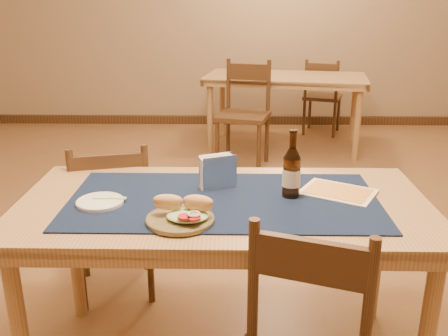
{
  "coord_description": "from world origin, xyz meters",
  "views": [
    {
      "loc": [
        0.04,
        -2.59,
        1.5
      ],
      "look_at": [
        0.0,
        -0.7,
        0.85
      ],
      "focal_mm": 40.0,
      "sensor_mm": 36.0,
      "label": 1
    }
  ],
  "objects_px": {
    "beer_bottle": "(291,172)",
    "napkin_holder": "(218,172)",
    "back_table": "(285,84)",
    "sandwich_plate": "(182,215)",
    "main_table": "(224,220)",
    "chair_main_far": "(113,216)"
  },
  "relations": [
    {
      "from": "main_table",
      "to": "sandwich_plate",
      "type": "height_order",
      "value": "sandwich_plate"
    },
    {
      "from": "chair_main_far",
      "to": "back_table",
      "type": "bearing_deg",
      "value": 67.58
    },
    {
      "from": "beer_bottle",
      "to": "napkin_holder",
      "type": "distance_m",
      "value": 0.3
    },
    {
      "from": "chair_main_far",
      "to": "beer_bottle",
      "type": "relative_size",
      "value": 3.16
    },
    {
      "from": "main_table",
      "to": "napkin_holder",
      "type": "xyz_separation_m",
      "value": [
        -0.03,
        0.13,
        0.15
      ]
    },
    {
      "from": "main_table",
      "to": "sandwich_plate",
      "type": "distance_m",
      "value": 0.27
    },
    {
      "from": "main_table",
      "to": "sandwich_plate",
      "type": "relative_size",
      "value": 6.6
    },
    {
      "from": "main_table",
      "to": "beer_bottle",
      "type": "height_order",
      "value": "beer_bottle"
    },
    {
      "from": "back_table",
      "to": "chair_main_far",
      "type": "relative_size",
      "value": 2.0
    },
    {
      "from": "sandwich_plate",
      "to": "main_table",
      "type": "bearing_deg",
      "value": 55.73
    },
    {
      "from": "back_table",
      "to": "napkin_holder",
      "type": "bearing_deg",
      "value": -100.59
    },
    {
      "from": "back_table",
      "to": "beer_bottle",
      "type": "relative_size",
      "value": 6.34
    },
    {
      "from": "back_table",
      "to": "napkin_holder",
      "type": "relative_size",
      "value": 10.18
    },
    {
      "from": "main_table",
      "to": "sandwich_plate",
      "type": "xyz_separation_m",
      "value": [
        -0.14,
        -0.2,
        0.11
      ]
    },
    {
      "from": "main_table",
      "to": "beer_bottle",
      "type": "bearing_deg",
      "value": 8.37
    },
    {
      "from": "chair_main_far",
      "to": "sandwich_plate",
      "type": "bearing_deg",
      "value": -58.77
    },
    {
      "from": "beer_bottle",
      "to": "napkin_holder",
      "type": "relative_size",
      "value": 1.61
    },
    {
      "from": "main_table",
      "to": "beer_bottle",
      "type": "xyz_separation_m",
      "value": [
        0.26,
        0.04,
        0.19
      ]
    },
    {
      "from": "main_table",
      "to": "chair_main_far",
      "type": "distance_m",
      "value": 0.8
    },
    {
      "from": "sandwich_plate",
      "to": "napkin_holder",
      "type": "distance_m",
      "value": 0.35
    },
    {
      "from": "beer_bottle",
      "to": "sandwich_plate",
      "type": "bearing_deg",
      "value": -148.9
    },
    {
      "from": "sandwich_plate",
      "to": "napkin_holder",
      "type": "relative_size",
      "value": 1.45
    }
  ]
}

